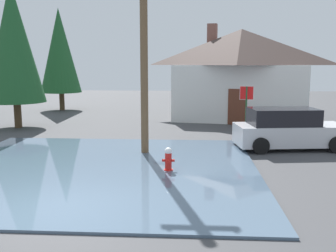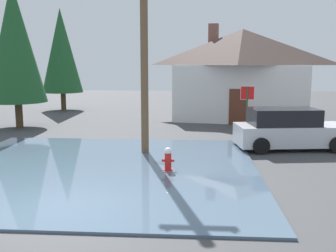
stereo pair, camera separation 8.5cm
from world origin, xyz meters
name	(u,v)px [view 2 (the right image)]	position (x,y,z in m)	size (l,w,h in m)	color
ground_plane	(57,212)	(0.00, 0.00, -0.05)	(80.00, 80.00, 0.10)	#424244
flood_puddle	(97,169)	(0.07, 3.53, 0.03)	(10.29, 9.54, 0.07)	#4C6075
fire_hydrant	(168,160)	(2.39, 3.37, 0.39)	(0.40, 0.34, 0.80)	red
utility_pole	(144,38)	(1.35, 5.81, 4.29)	(1.60, 0.28, 8.23)	brown
stop_sign_far	(247,101)	(5.67, 9.96, 1.65)	(0.64, 0.14, 2.34)	#1E4C28
house	(242,73)	(6.05, 15.67, 2.83)	(8.97, 6.80, 5.86)	silver
parked_car	(289,130)	(6.97, 7.10, 0.78)	(4.54, 2.40, 1.63)	silver
pine_tree_tall_left	(15,42)	(-6.15, 11.46, 4.46)	(3.04, 3.04, 7.59)	#4C3823
pine_tree_short_left	(61,51)	(-6.40, 19.26, 4.28)	(2.91, 2.91, 7.27)	#4C3823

